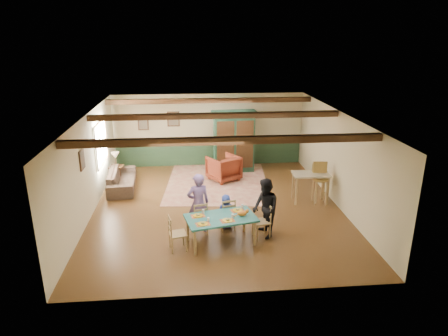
{
  "coord_description": "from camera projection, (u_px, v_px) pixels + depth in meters",
  "views": [
    {
      "loc": [
        -0.77,
        -10.51,
        4.79
      ],
      "look_at": [
        0.21,
        0.16,
        1.15
      ],
      "focal_mm": 32.0,
      "sensor_mm": 36.0,
      "label": 1
    }
  ],
  "objects": [
    {
      "name": "place_setting_far_left",
      "position": [
        198.0,
        214.0,
        9.42
      ],
      "size": [
        0.41,
        0.34,
        0.11
      ],
      "primitive_type": null,
      "rotation": [
        0.0,
        0.0,
        0.22
      ],
      "color": "gold",
      "rests_on": "dining_table"
    },
    {
      "name": "picture_back_b",
      "position": [
        143.0,
        124.0,
        14.52
      ],
      "size": [
        0.38,
        0.04,
        0.48
      ],
      "primitive_type": null,
      "color": "#7B7259",
      "rests_on": "wall_back"
    },
    {
      "name": "dining_chair_far_left",
      "position": [
        199.0,
        217.0,
        9.94
      ],
      "size": [
        0.46,
        0.47,
        0.86
      ],
      "primitive_type": null,
      "rotation": [
        0.0,
        0.0,
        3.36
      ],
      "color": "#9A7B4D",
      "rests_on": "floor"
    },
    {
      "name": "armchair",
      "position": [
        224.0,
        168.0,
        13.56
      ],
      "size": [
        1.27,
        1.28,
        0.86
      ],
      "primitive_type": "imported",
      "rotation": [
        0.0,
        0.0,
        -2.61
      ],
      "color": "#4F180F",
      "rests_on": "floor"
    },
    {
      "name": "area_rug",
      "position": [
        217.0,
        183.0,
        13.43
      ],
      "size": [
        3.64,
        4.2,
        0.01
      ],
      "primitive_type": "cube",
      "rotation": [
        0.0,
        0.0,
        -0.09
      ],
      "color": "beige",
      "rests_on": "floor"
    },
    {
      "name": "wainscot_back",
      "position": [
        209.0,
        153.0,
        15.13
      ],
      "size": [
        6.95,
        0.03,
        0.9
      ],
      "primitive_type": "cube",
      "color": "#1E3823",
      "rests_on": "floor"
    },
    {
      "name": "sofa",
      "position": [
        122.0,
        179.0,
        12.9
      ],
      "size": [
        0.95,
        2.11,
        0.6
      ],
      "primitive_type": "imported",
      "rotation": [
        0.0,
        0.0,
        1.64
      ],
      "color": "#3A2D24",
      "rests_on": "floor"
    },
    {
      "name": "bar_stool_left",
      "position": [
        320.0,
        184.0,
        11.63
      ],
      "size": [
        0.49,
        0.53,
        1.23
      ],
      "primitive_type": null,
      "rotation": [
        0.0,
        0.0,
        -0.12
      ],
      "color": "#A68540",
      "rests_on": "floor"
    },
    {
      "name": "ceiling",
      "position": [
        217.0,
        115.0,
        10.65
      ],
      "size": [
        7.0,
        8.0,
        0.02
      ],
      "primitive_type": "cube",
      "color": "silver",
      "rests_on": "wall_back"
    },
    {
      "name": "place_setting_near_center",
      "position": [
        228.0,
        219.0,
        9.18
      ],
      "size": [
        0.41,
        0.34,
        0.11
      ],
      "primitive_type": null,
      "rotation": [
        0.0,
        0.0,
        0.22
      ],
      "color": "gold",
      "rests_on": "dining_table"
    },
    {
      "name": "dining_chair_end_right",
      "position": [
        261.0,
        221.0,
        9.75
      ],
      "size": [
        0.47,
        0.46,
        0.86
      ],
      "primitive_type": null,
      "rotation": [
        0.0,
        0.0,
        -1.35
      ],
      "color": "#9A7B4D",
      "rests_on": "floor"
    },
    {
      "name": "picture_left_wall",
      "position": [
        82.0,
        159.0,
        10.09
      ],
      "size": [
        0.04,
        0.42,
        0.52
      ],
      "primitive_type": null,
      "color": "#7B7259",
      "rests_on": "wall_left"
    },
    {
      "name": "end_table",
      "position": [
        117.0,
        173.0,
        13.56
      ],
      "size": [
        0.48,
        0.48,
        0.52
      ],
      "primitive_type": null,
      "rotation": [
        0.0,
        0.0,
        -0.13
      ],
      "color": "black",
      "rests_on": "floor"
    },
    {
      "name": "ceiling_beam_back",
      "position": [
        210.0,
        101.0,
        13.51
      ],
      "size": [
        6.95,
        0.16,
        0.16
      ],
      "primitive_type": "cube",
      "color": "black",
      "rests_on": "ceiling"
    },
    {
      "name": "person_child",
      "position": [
        226.0,
        212.0,
        10.2
      ],
      "size": [
        0.5,
        0.38,
        0.91
      ],
      "primitive_type": "imported",
      "rotation": [
        0.0,
        0.0,
        3.36
      ],
      "color": "#2942A7",
      "rests_on": "floor"
    },
    {
      "name": "picture_back_a",
      "position": [
        173.0,
        119.0,
        14.57
      ],
      "size": [
        0.45,
        0.04,
        0.55
      ],
      "primitive_type": null,
      "color": "#7B7259",
      "rests_on": "wall_back"
    },
    {
      "name": "wall_right",
      "position": [
        339.0,
        160.0,
        11.39
      ],
      "size": [
        0.02,
        8.0,
        2.7
      ],
      "primitive_type": "cube",
      "color": "beige",
      "rests_on": "floor"
    },
    {
      "name": "armoire",
      "position": [
        234.0,
        142.0,
        14.25
      ],
      "size": [
        1.6,
        0.71,
        2.21
      ],
      "primitive_type": "cube",
      "rotation": [
        0.0,
        0.0,
        0.06
      ],
      "color": "#163827",
      "rests_on": "floor"
    },
    {
      "name": "ceiling_beam_front",
      "position": [
        225.0,
        141.0,
        8.51
      ],
      "size": [
        6.95,
        0.16,
        0.16
      ],
      "primitive_type": "cube",
      "color": "black",
      "rests_on": "ceiling"
    },
    {
      "name": "table_lamp",
      "position": [
        116.0,
        159.0,
        13.4
      ],
      "size": [
        0.28,
        0.28,
        0.48
      ],
      "primitive_type": null,
      "rotation": [
        0.0,
        0.0,
        -0.06
      ],
      "color": "beige",
      "rests_on": "end_table"
    },
    {
      "name": "window_left",
      "position": [
        101.0,
        143.0,
        12.32
      ],
      "size": [
        0.06,
        1.6,
        1.3
      ],
      "primitive_type": null,
      "color": "white",
      "rests_on": "wall_left"
    },
    {
      "name": "bar_stool_right",
      "position": [
        320.0,
        184.0,
        11.78
      ],
      "size": [
        0.45,
        0.48,
        1.13
      ],
      "primitive_type": null,
      "rotation": [
        0.0,
        0.0,
        0.11
      ],
      "color": "#A68540",
      "rests_on": "floor"
    },
    {
      "name": "place_setting_near_left",
      "position": [
        203.0,
        222.0,
        9.01
      ],
      "size": [
        0.41,
        0.34,
        0.11
      ],
      "primitive_type": null,
      "rotation": [
        0.0,
        0.0,
        0.22
      ],
      "color": "gold",
      "rests_on": "dining_table"
    },
    {
      "name": "person_woman",
      "position": [
        265.0,
        209.0,
        9.68
      ],
      "size": [
        0.71,
        0.83,
        1.49
      ],
      "primitive_type": "imported",
      "rotation": [
        0.0,
        0.0,
        -1.35
      ],
      "color": "black",
      "rests_on": "floor"
    },
    {
      "name": "place_setting_far_right",
      "position": [
        238.0,
        209.0,
        9.7
      ],
      "size": [
        0.41,
        0.34,
        0.11
      ],
      "primitive_type": null,
      "rotation": [
        0.0,
        0.0,
        0.22
      ],
      "color": "gold",
      "rests_on": "dining_table"
    },
    {
      "name": "wall_back",
      "position": [
        209.0,
        130.0,
        14.86
      ],
      "size": [
        7.0,
        0.02,
        2.7
      ],
      "primitive_type": "cube",
      "color": "beige",
      "rests_on": "floor"
    },
    {
      "name": "dining_chair_far_right",
      "position": [
        227.0,
        214.0,
        10.14
      ],
      "size": [
        0.46,
        0.47,
        0.86
      ],
      "primitive_type": null,
      "rotation": [
        0.0,
        0.0,
        3.36
      ],
      "color": "#9A7B4D",
      "rests_on": "floor"
    },
    {
      "name": "wall_left",
      "position": [
        88.0,
        167.0,
        10.78
      ],
      "size": [
        0.02,
        8.0,
        2.7
      ],
      "primitive_type": "cube",
      "color": "beige",
      "rests_on": "floor"
    },
    {
      "name": "ceiling_beam_mid",
      "position": [
        216.0,
        116.0,
        11.06
      ],
      "size": [
        6.95,
        0.16,
        0.16
      ],
      "primitive_type": "cube",
      "color": "black",
      "rests_on": "ceiling"
    },
    {
      "name": "counter_table",
      "position": [
        310.0,
        188.0,
        11.8
      ],
      "size": [
        1.1,
        0.68,
        0.89
      ],
      "primitive_type": null,
      "rotation": [
        0.0,
        0.0,
        -0.05
      ],
      "color": "beige",
      "rests_on": "floor"
    },
    {
      "name": "cat",
      "position": [
        242.0,
        213.0,
        9.41
      ],
      "size": [
        0.34,
        0.19,
        0.16
      ],
      "primitive_type": null,
      "rotation": [
        0.0,
        0.0,
        0.22
      ],
      "color": "orange",
      "rests_on": "dining_table"
    },
    {
      "name": "dining_chair_end_left",
      "position": [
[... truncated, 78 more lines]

